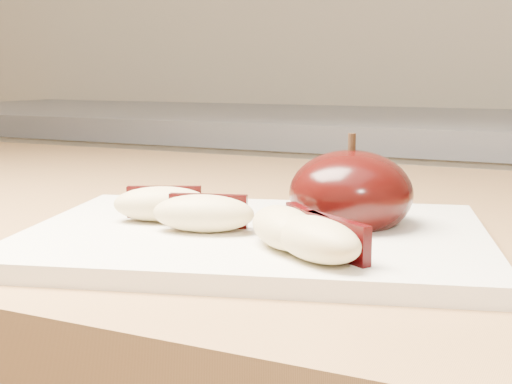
% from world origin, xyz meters
% --- Properties ---
extents(back_cabinet, '(2.40, 0.62, 0.94)m').
position_xyz_m(back_cabinet, '(0.00, 1.20, 0.47)').
color(back_cabinet, silver).
rests_on(back_cabinet, ground).
extents(cutting_board, '(0.35, 0.30, 0.01)m').
position_xyz_m(cutting_board, '(0.02, 0.35, 0.91)').
color(cutting_board, silver).
rests_on(cutting_board, island_counter).
extents(apple_half, '(0.10, 0.10, 0.07)m').
position_xyz_m(apple_half, '(0.07, 0.39, 0.93)').
color(apple_half, black).
rests_on(apple_half, cutting_board).
extents(apple_wedge_a, '(0.08, 0.06, 0.02)m').
position_xyz_m(apple_wedge_a, '(-0.05, 0.35, 0.92)').
color(apple_wedge_a, '#D1BB84').
rests_on(apple_wedge_a, cutting_board).
extents(apple_wedge_b, '(0.07, 0.05, 0.02)m').
position_xyz_m(apple_wedge_b, '(-0.01, 0.33, 0.92)').
color(apple_wedge_b, '#D1BB84').
rests_on(apple_wedge_b, cutting_board).
extents(apple_wedge_c, '(0.07, 0.07, 0.02)m').
position_xyz_m(apple_wedge_c, '(0.06, 0.31, 0.92)').
color(apple_wedge_c, '#D1BB84').
rests_on(apple_wedge_c, cutting_board).
extents(apple_wedge_d, '(0.07, 0.06, 0.02)m').
position_xyz_m(apple_wedge_d, '(0.08, 0.29, 0.92)').
color(apple_wedge_d, '#D1BB84').
rests_on(apple_wedge_d, cutting_board).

